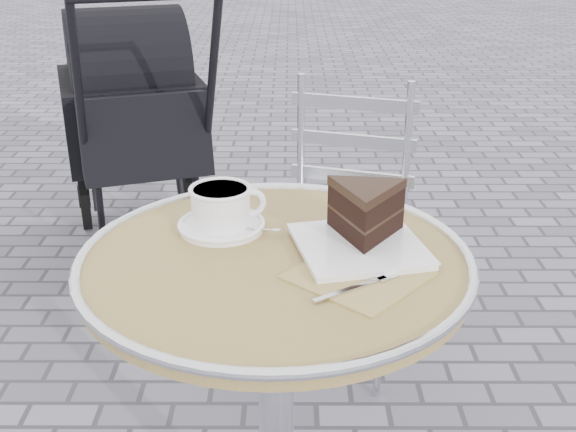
{
  "coord_description": "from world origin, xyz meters",
  "views": [
    {
      "loc": [
        0.03,
        -1.16,
        1.32
      ],
      "look_at": [
        0.02,
        0.07,
        0.78
      ],
      "focal_mm": 45.0,
      "sensor_mm": 36.0,
      "label": 1
    }
  ],
  "objects_px": {
    "cafe_table": "(276,334)",
    "bistro_chair": "(346,190)",
    "cake_plate_set": "(364,219)",
    "cappuccino_set": "(222,211)",
    "baby_stroller": "(136,131)"
  },
  "relations": [
    {
      "from": "cake_plate_set",
      "to": "bistro_chair",
      "type": "xyz_separation_m",
      "value": [
        0.03,
        0.79,
        -0.26
      ]
    },
    {
      "from": "cappuccino_set",
      "to": "bistro_chair",
      "type": "xyz_separation_m",
      "value": [
        0.3,
        0.72,
        -0.24
      ]
    },
    {
      "from": "bistro_chair",
      "to": "baby_stroller",
      "type": "relative_size",
      "value": 0.75
    },
    {
      "from": "cappuccino_set",
      "to": "baby_stroller",
      "type": "xyz_separation_m",
      "value": [
        -0.47,
        1.43,
        -0.28
      ]
    },
    {
      "from": "cappuccino_set",
      "to": "cake_plate_set",
      "type": "bearing_deg",
      "value": -32.16
    },
    {
      "from": "cake_plate_set",
      "to": "bistro_chair",
      "type": "distance_m",
      "value": 0.84
    },
    {
      "from": "cafe_table",
      "to": "cappuccino_set",
      "type": "distance_m",
      "value": 0.26
    },
    {
      "from": "cafe_table",
      "to": "bistro_chair",
      "type": "height_order",
      "value": "bistro_chair"
    },
    {
      "from": "cappuccino_set",
      "to": "bistro_chair",
      "type": "relative_size",
      "value": 0.23
    },
    {
      "from": "bistro_chair",
      "to": "baby_stroller",
      "type": "bearing_deg",
      "value": 153.94
    },
    {
      "from": "cake_plate_set",
      "to": "bistro_chair",
      "type": "relative_size",
      "value": 0.45
    },
    {
      "from": "cafe_table",
      "to": "bistro_chair",
      "type": "xyz_separation_m",
      "value": [
        0.2,
        0.84,
        -0.04
      ]
    },
    {
      "from": "bistro_chair",
      "to": "baby_stroller",
      "type": "xyz_separation_m",
      "value": [
        -0.77,
        0.71,
        -0.04
      ]
    },
    {
      "from": "cappuccino_set",
      "to": "cake_plate_set",
      "type": "relative_size",
      "value": 0.51
    },
    {
      "from": "cappuccino_set",
      "to": "cake_plate_set",
      "type": "height_order",
      "value": "cake_plate_set"
    }
  ]
}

